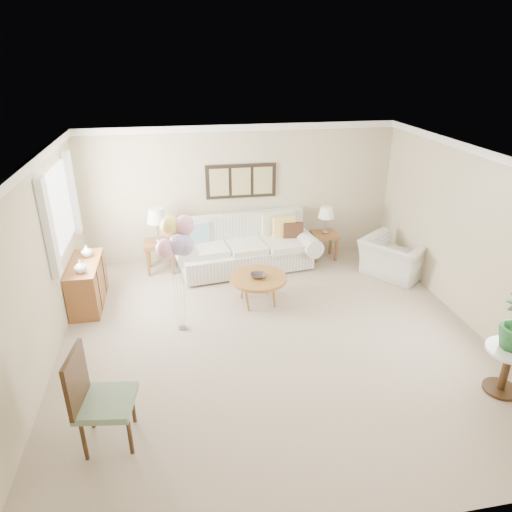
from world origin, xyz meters
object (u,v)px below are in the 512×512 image
at_px(balloon_cluster, 177,239).
at_px(accent_chair, 96,397).
at_px(sofa, 245,248).
at_px(armchair, 394,258).
at_px(coffee_table, 258,279).

bearing_deg(balloon_cluster, accent_chair, -114.35).
distance_m(sofa, accent_chair, 4.53).
height_order(accent_chair, balloon_cluster, balloon_cluster).
distance_m(sofa, armchair, 2.76).
height_order(coffee_table, accent_chair, accent_chair).
distance_m(sofa, balloon_cluster, 2.56).
height_order(coffee_table, armchair, armchair).
bearing_deg(coffee_table, accent_chair, -129.73).
relative_size(coffee_table, balloon_cluster, 0.53).
distance_m(armchair, balloon_cluster, 4.20).
distance_m(armchair, accent_chair, 5.75).
bearing_deg(sofa, armchair, -17.51).
xyz_separation_m(accent_chair, balloon_cluster, (0.91, 2.02, 0.86)).
distance_m(coffee_table, armchair, 2.70).
bearing_deg(coffee_table, sofa, 89.83).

